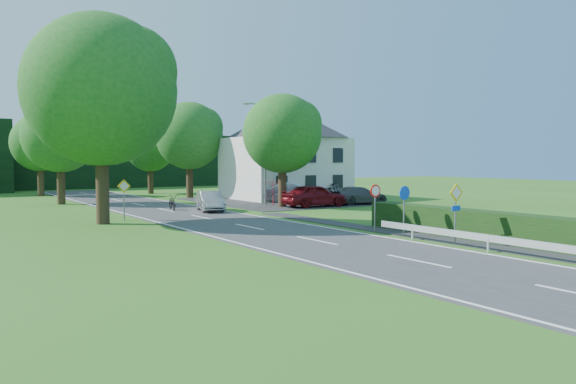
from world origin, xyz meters
TOP-DOWN VIEW (x-y plane):
  - road at (0.00, 20.00)m, footprint 7.00×80.00m
  - parking_pad at (12.00, 33.00)m, footprint 14.00×16.00m
  - line_edge_left at (-3.25, 20.00)m, footprint 0.12×80.00m
  - line_edge_right at (3.25, 20.00)m, footprint 0.12×80.00m
  - line_centre at (0.00, 20.00)m, footprint 0.12×80.00m
  - tree_main at (-6.00, 24.00)m, footprint 9.40×9.40m
  - tree_left_far at (-5.00, 40.00)m, footprint 7.00×7.00m
  - tree_right_far at (7.00, 42.00)m, footprint 7.40×7.40m
  - tree_left_back at (-4.50, 52.00)m, footprint 6.60×6.60m
  - tree_right_back at (6.00, 50.00)m, footprint 6.20×6.20m
  - tree_right_mid at (8.50, 28.00)m, footprint 7.00×7.00m
  - treeline_right at (8.00, 66.00)m, footprint 30.00×5.00m
  - house_white at (14.00, 36.00)m, footprint 10.60×8.40m
  - streetlight at (8.06, 30.00)m, footprint 2.03×0.18m
  - sign_priority_right at (4.30, 7.98)m, footprint 0.78×0.09m
  - sign_roundabout at (4.30, 10.98)m, footprint 0.64×0.08m
  - sign_speed_limit at (4.30, 12.97)m, footprint 0.64×0.11m
  - sign_priority_left at (-4.50, 24.98)m, footprint 0.78×0.09m
  - moving_car at (2.29, 27.64)m, footprint 2.53×4.41m
  - motorcycle at (0.41, 29.84)m, footprint 1.10×2.16m
  - parked_car_red at (10.42, 26.50)m, footprint 5.11×2.20m
  - parked_car_silver_a at (11.75, 32.36)m, footprint 5.10×2.13m
  - parked_car_grey at (14.85, 26.50)m, footprint 5.04×2.49m
  - parked_car_silver_b at (17.12, 32.63)m, footprint 5.84×4.70m
  - parasol at (8.63, 29.50)m, footprint 2.22×2.26m

SIDE VIEW (x-z plane):
  - road at x=0.00m, z-range 0.00..0.04m
  - parking_pad at x=12.00m, z-range 0.00..0.04m
  - line_edge_left at x=-3.25m, z-range 0.04..0.05m
  - line_edge_right at x=3.25m, z-range 0.04..0.05m
  - line_centre at x=0.00m, z-range 0.04..0.05m
  - motorcycle at x=0.41m, z-range 0.04..1.12m
  - moving_car at x=2.29m, z-range 0.04..1.41m
  - parked_car_grey at x=14.85m, z-range 0.04..1.45m
  - parked_car_silver_b at x=17.12m, z-range 0.04..1.52m
  - parked_car_silver_a at x=11.75m, z-range 0.04..1.68m
  - parked_car_red at x=10.42m, z-range 0.04..1.76m
  - parasol at x=8.63m, z-range 0.04..2.01m
  - sign_roundabout at x=4.30m, z-range 0.49..2.86m
  - sign_priority_left at x=-4.50m, z-range 0.50..2.94m
  - sign_speed_limit at x=4.30m, z-range 0.58..2.95m
  - sign_priority_right at x=4.30m, z-range 0.50..3.09m
  - treeline_right at x=8.00m, z-range 0.00..7.00m
  - tree_right_back at x=6.00m, z-range 0.00..7.56m
  - tree_left_back at x=-4.50m, z-range 0.00..8.07m
  - tree_left_far at x=-5.00m, z-range 0.00..8.58m
  - tree_right_mid at x=8.50m, z-range 0.00..8.58m
  - house_white at x=14.00m, z-range 0.11..8.71m
  - streetlight at x=8.06m, z-range 0.46..8.46m
  - tree_right_far at x=7.00m, z-range 0.00..9.09m
  - tree_main at x=-6.00m, z-range 0.00..11.64m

